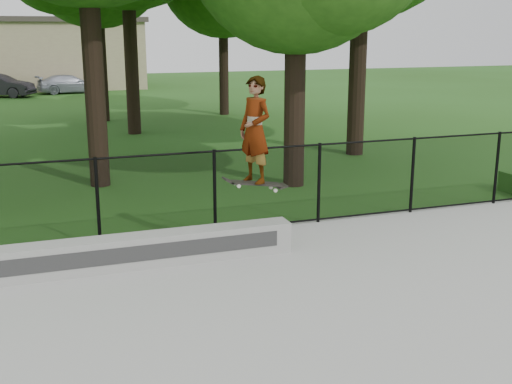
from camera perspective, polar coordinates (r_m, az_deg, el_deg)
grind_ledge at (r=9.91m, az=-10.82°, el=-5.19°), size 4.99×0.40×0.49m
car_c at (r=38.87m, az=-16.23°, el=9.21°), size 3.53×1.98×1.05m
skater_airborne at (r=9.79m, az=-0.08°, el=5.34°), size 0.84×0.70×1.77m
chainlink_fence at (r=11.21m, az=-3.69°, el=0.02°), size 16.06×0.06×1.50m
distant_building at (r=42.60m, az=-18.59°, el=11.64°), size 12.40×6.40×4.30m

